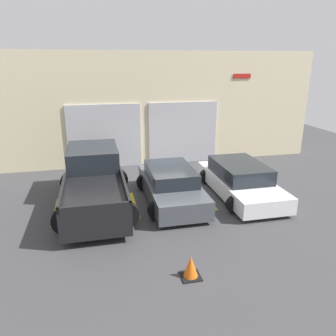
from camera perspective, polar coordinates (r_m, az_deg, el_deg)
The scene contains 10 objects.
ground_plane at distance 13.41m, azimuth -1.10°, elevation -2.96°, with size 28.00×28.00×0.00m, color #3D3D3F.
shophouse_building at distance 15.90m, azimuth -3.64°, elevation 10.11°, with size 16.80×0.68×5.30m.
pickup_truck at distance 11.64m, azimuth -12.72°, elevation -2.33°, with size 2.56×5.17×1.82m.
sedan_white at distance 12.57m, azimuth 12.41°, elevation -2.07°, with size 2.23×4.55×1.23m.
sedan_side at distance 11.71m, azimuth 0.51°, elevation -3.07°, with size 2.14×4.23×1.25m.
parking_stripe_far_left at distance 11.74m, azimuth -18.96°, elevation -7.19°, with size 0.12×2.20×0.01m, color gold.
parking_stripe_left at distance 11.71m, azimuth -5.86°, elevation -6.31°, with size 0.12×2.20×0.01m, color gold.
parking_stripe_centre at distance 12.27m, azimuth 6.62°, elevation -5.15°, with size 0.12×2.20×0.01m, color gold.
parking_stripe_right at distance 13.35m, azimuth 17.51°, elevation -3.94°, with size 0.12×2.20×0.01m, color gold.
traffic_cone at distance 7.99m, azimuth 3.99°, elevation -16.89°, with size 0.47×0.47×0.55m.
Camera 1 is at (-2.53, -12.25, 4.84)m, focal length 35.00 mm.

